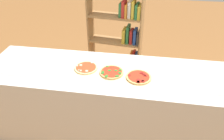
{
  "coord_description": "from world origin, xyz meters",
  "views": [
    {
      "loc": [
        0.28,
        -1.8,
        2.21
      ],
      "look_at": [
        0.0,
        0.0,
        0.98
      ],
      "focal_mm": 35.12,
      "sensor_mm": 36.0,
      "label": 1
    }
  ],
  "objects_px": {
    "pizza_mushroom_0": "(86,68)",
    "pizza_spinach_1": "(112,72)",
    "pizza_pepperoni_2": "(139,77)",
    "bookshelf": "(122,43)"
  },
  "relations": [
    {
      "from": "pizza_spinach_1",
      "to": "bookshelf",
      "type": "relative_size",
      "value": 0.16
    },
    {
      "from": "bookshelf",
      "to": "pizza_pepperoni_2",
      "type": "bearing_deg",
      "value": -75.71
    },
    {
      "from": "pizza_pepperoni_2",
      "to": "pizza_mushroom_0",
      "type": "bearing_deg",
      "value": 171.44
    },
    {
      "from": "pizza_spinach_1",
      "to": "bookshelf",
      "type": "distance_m",
      "value": 1.11
    },
    {
      "from": "pizza_spinach_1",
      "to": "bookshelf",
      "type": "height_order",
      "value": "bookshelf"
    },
    {
      "from": "pizza_pepperoni_2",
      "to": "bookshelf",
      "type": "height_order",
      "value": "bookshelf"
    },
    {
      "from": "bookshelf",
      "to": "pizza_spinach_1",
      "type": "bearing_deg",
      "value": -89.19
    },
    {
      "from": "pizza_mushroom_0",
      "to": "pizza_pepperoni_2",
      "type": "xyz_separation_m",
      "value": [
        0.55,
        -0.08,
        0.0
      ]
    },
    {
      "from": "pizza_mushroom_0",
      "to": "pizza_spinach_1",
      "type": "relative_size",
      "value": 0.99
    },
    {
      "from": "pizza_pepperoni_2",
      "to": "bookshelf",
      "type": "distance_m",
      "value": 1.19
    }
  ]
}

